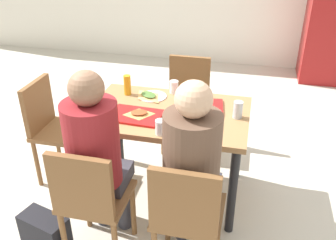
{
  "coord_description": "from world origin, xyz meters",
  "views": [
    {
      "loc": [
        0.56,
        -2.34,
        1.97
      ],
      "look_at": [
        0.0,
        0.0,
        0.66
      ],
      "focal_mm": 39.91,
      "sensor_mm": 36.0,
      "label": 1
    }
  ],
  "objects_px": {
    "chair_far_side": "(187,96)",
    "pizza_slice_b": "(196,103)",
    "pizza_slice_a": "(139,113)",
    "foil_bundle": "(103,99)",
    "plastic_cup_b": "(161,127)",
    "condiment_bottle": "(127,85)",
    "tray_red_near": "(135,116)",
    "handbag": "(46,234)",
    "chair_near_right": "(187,213)",
    "tray_red_far": "(198,106)",
    "chair_left_end": "(52,123)",
    "person_in_brown_jacket": "(192,163)",
    "main_table": "(168,123)",
    "soda_can": "(238,110)",
    "paper_plate_near_edge": "(186,128)",
    "pizza_slice_d": "(188,127)",
    "plastic_cup_a": "(174,87)",
    "chair_near_left": "(91,197)",
    "paper_plate_center": "(153,96)",
    "person_in_red": "(96,150)",
    "pizza_slice_c": "(148,95)"
  },
  "relations": [
    {
      "from": "person_in_brown_jacket",
      "to": "soda_can",
      "type": "distance_m",
      "value": 0.68
    },
    {
      "from": "person_in_red",
      "to": "paper_plate_center",
      "type": "xyz_separation_m",
      "value": [
        0.12,
        0.84,
        -0.01
      ]
    },
    {
      "from": "chair_near_left",
      "to": "chair_far_side",
      "type": "xyz_separation_m",
      "value": [
        0.29,
        1.53,
        0.0
      ]
    },
    {
      "from": "tray_red_near",
      "to": "pizza_slice_a",
      "type": "xyz_separation_m",
      "value": [
        0.02,
        0.01,
        0.02
      ]
    },
    {
      "from": "tray_red_near",
      "to": "pizza_slice_a",
      "type": "distance_m",
      "value": 0.03
    },
    {
      "from": "paper_plate_near_edge",
      "to": "main_table",
      "type": "bearing_deg",
      "value": 129.72
    },
    {
      "from": "chair_near_left",
      "to": "pizza_slice_a",
      "type": "relative_size",
      "value": 4.33
    },
    {
      "from": "condiment_bottle",
      "to": "foil_bundle",
      "type": "height_order",
      "value": "condiment_bottle"
    },
    {
      "from": "pizza_slice_b",
      "to": "soda_can",
      "type": "relative_size",
      "value": 1.59
    },
    {
      "from": "chair_near_right",
      "to": "paper_plate_center",
      "type": "xyz_separation_m",
      "value": [
        -0.47,
        0.98,
        0.23
      ]
    },
    {
      "from": "chair_near_right",
      "to": "chair_left_end",
      "type": "bearing_deg",
      "value": 148.65
    },
    {
      "from": "pizza_slice_a",
      "to": "pizza_slice_d",
      "type": "distance_m",
      "value": 0.38
    },
    {
      "from": "person_in_red",
      "to": "pizza_slice_d",
      "type": "height_order",
      "value": "person_in_red"
    },
    {
      "from": "pizza_slice_a",
      "to": "foil_bundle",
      "type": "height_order",
      "value": "foil_bundle"
    },
    {
      "from": "main_table",
      "to": "paper_plate_center",
      "type": "height_order",
      "value": "paper_plate_center"
    },
    {
      "from": "chair_left_end",
      "to": "main_table",
      "type": "bearing_deg",
      "value": 0.0
    },
    {
      "from": "main_table",
      "to": "pizza_slice_b",
      "type": "relative_size",
      "value": 6.02
    },
    {
      "from": "pizza_slice_b",
      "to": "pizza_slice_c",
      "type": "height_order",
      "value": "pizza_slice_b"
    },
    {
      "from": "tray_red_near",
      "to": "pizza_slice_a",
      "type": "relative_size",
      "value": 1.82
    },
    {
      "from": "chair_far_side",
      "to": "pizza_slice_b",
      "type": "height_order",
      "value": "chair_far_side"
    },
    {
      "from": "plastic_cup_b",
      "to": "condiment_bottle",
      "type": "height_order",
      "value": "condiment_bottle"
    },
    {
      "from": "main_table",
      "to": "foil_bundle",
      "type": "relative_size",
      "value": 11.66
    },
    {
      "from": "foil_bundle",
      "to": "handbag",
      "type": "distance_m",
      "value": 1.01
    },
    {
      "from": "pizza_slice_d",
      "to": "soda_can",
      "type": "relative_size",
      "value": 2.05
    },
    {
      "from": "tray_red_far",
      "to": "pizza_slice_a",
      "type": "height_order",
      "value": "pizza_slice_a"
    },
    {
      "from": "main_table",
      "to": "chair_near_left",
      "type": "height_order",
      "value": "chair_near_left"
    },
    {
      "from": "pizza_slice_c",
      "to": "soda_can",
      "type": "height_order",
      "value": "soda_can"
    },
    {
      "from": "main_table",
      "to": "chair_near_right",
      "type": "height_order",
      "value": "chair_near_right"
    },
    {
      "from": "pizza_slice_c",
      "to": "plastic_cup_a",
      "type": "xyz_separation_m",
      "value": [
        0.17,
        0.13,
        0.03
      ]
    },
    {
      "from": "person_in_brown_jacket",
      "to": "paper_plate_center",
      "type": "relative_size",
      "value": 5.76
    },
    {
      "from": "chair_far_side",
      "to": "paper_plate_center",
      "type": "xyz_separation_m",
      "value": [
        -0.17,
        -0.56,
        0.23
      ]
    },
    {
      "from": "pizza_slice_b",
      "to": "handbag",
      "type": "xyz_separation_m",
      "value": [
        -0.83,
        -0.91,
        -0.62
      ]
    },
    {
      "from": "pizza_slice_d",
      "to": "handbag",
      "type": "xyz_separation_m",
      "value": [
        -0.83,
        -0.56,
        -0.61
      ]
    },
    {
      "from": "chair_near_right",
      "to": "condiment_bottle",
      "type": "height_order",
      "value": "condiment_bottle"
    },
    {
      "from": "handbag",
      "to": "person_in_brown_jacket",
      "type": "bearing_deg",
      "value": 9.53
    },
    {
      "from": "pizza_slice_d",
      "to": "soda_can",
      "type": "xyz_separation_m",
      "value": [
        0.3,
        0.24,
        0.04
      ]
    },
    {
      "from": "plastic_cup_b",
      "to": "paper_plate_center",
      "type": "bearing_deg",
      "value": 110.85
    },
    {
      "from": "person_in_red",
      "to": "handbag",
      "type": "height_order",
      "value": "person_in_red"
    },
    {
      "from": "chair_left_end",
      "to": "person_in_brown_jacket",
      "type": "distance_m",
      "value": 1.43
    },
    {
      "from": "person_in_brown_jacket",
      "to": "plastic_cup_a",
      "type": "xyz_separation_m",
      "value": [
        -0.32,
        0.95,
        0.03
      ]
    },
    {
      "from": "tray_red_far",
      "to": "foil_bundle",
      "type": "relative_size",
      "value": 3.6
    },
    {
      "from": "main_table",
      "to": "soda_can",
      "type": "bearing_deg",
      "value": 2.21
    },
    {
      "from": "chair_left_end",
      "to": "person_in_brown_jacket",
      "type": "relative_size",
      "value": 0.68
    },
    {
      "from": "chair_far_side",
      "to": "tray_red_far",
      "type": "distance_m",
      "value": 0.72
    },
    {
      "from": "handbag",
      "to": "chair_near_right",
      "type": "bearing_deg",
      "value": 1.01
    },
    {
      "from": "pizza_slice_a",
      "to": "pizza_slice_c",
      "type": "bearing_deg",
      "value": 94.08
    },
    {
      "from": "condiment_bottle",
      "to": "foil_bundle",
      "type": "xyz_separation_m",
      "value": [
        -0.12,
        -0.23,
        -0.03
      ]
    },
    {
      "from": "chair_near_left",
      "to": "handbag",
      "type": "xyz_separation_m",
      "value": [
        -0.35,
        -0.02,
        -0.36
      ]
    },
    {
      "from": "chair_near_right",
      "to": "paper_plate_near_edge",
      "type": "relative_size",
      "value": 3.89
    },
    {
      "from": "tray_red_far",
      "to": "plastic_cup_b",
      "type": "bearing_deg",
      "value": -111.67
    }
  ]
}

